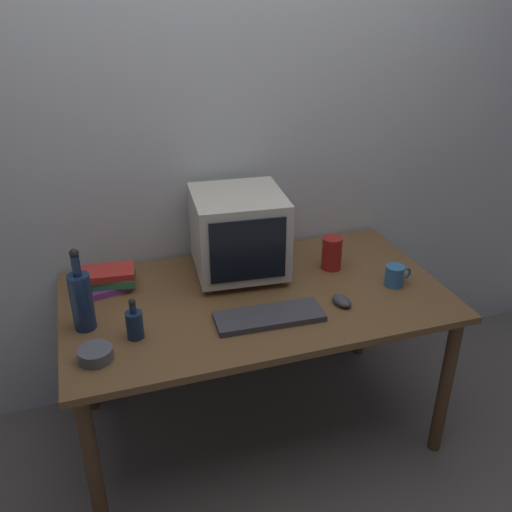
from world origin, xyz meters
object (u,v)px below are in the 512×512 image
object	(u,v)px
crt_monitor	(239,233)
bottle_short	(134,323)
metal_canister	(332,253)
bottle_tall	(82,299)
cd_spindle	(96,354)
mug	(395,276)
keyboard	(269,317)
book_stack	(109,279)
computer_mouse	(342,301)

from	to	relation	value
crt_monitor	bottle_short	bearing A→B (deg)	-144.47
crt_monitor	metal_canister	distance (m)	0.43
bottle_tall	bottle_short	distance (m)	0.22
bottle_short	cd_spindle	bearing A→B (deg)	-148.19
mug	crt_monitor	bearing A→B (deg)	152.54
keyboard	cd_spindle	world-z (taller)	cd_spindle
book_stack	cd_spindle	xyz separation A→B (m)	(-0.09, -0.48, -0.03)
computer_mouse	metal_canister	xyz separation A→B (m)	(0.09, 0.30, 0.06)
bottle_tall	metal_canister	world-z (taller)	bottle_tall
crt_monitor	bottle_tall	distance (m)	0.72
bottle_tall	book_stack	bearing A→B (deg)	67.40
mug	keyboard	bearing A→B (deg)	-171.85
cd_spindle	metal_canister	bearing A→B (deg)	18.91
bottle_tall	cd_spindle	bearing A→B (deg)	-83.61
book_stack	metal_canister	size ratio (longest dim) A/B	1.58
computer_mouse	bottle_tall	distance (m)	1.01
cd_spindle	metal_canister	distance (m)	1.12
computer_mouse	book_stack	distance (m)	0.97
book_stack	metal_canister	world-z (taller)	metal_canister
computer_mouse	bottle_short	bearing A→B (deg)	166.59
computer_mouse	cd_spindle	xyz separation A→B (m)	(-0.96, -0.06, 0.00)
keyboard	metal_canister	distance (m)	0.51
keyboard	book_stack	size ratio (longest dim) A/B	1.78
bottle_short	bottle_tall	bearing A→B (deg)	144.93
bottle_short	book_stack	world-z (taller)	bottle_short
crt_monitor	bottle_tall	size ratio (longest dim) A/B	1.25
computer_mouse	cd_spindle	distance (m)	0.97
bottle_tall	cd_spindle	distance (m)	0.24
computer_mouse	metal_canister	bearing A→B (deg)	61.84
crt_monitor	computer_mouse	distance (m)	0.53
keyboard	mug	distance (m)	0.60
mug	metal_canister	xyz separation A→B (m)	(-0.19, 0.22, 0.03)
keyboard	metal_canister	bearing A→B (deg)	40.09
metal_canister	cd_spindle	bearing A→B (deg)	-161.09
bottle_tall	cd_spindle	xyz separation A→B (m)	(0.02, -0.21, -0.10)
computer_mouse	metal_canister	world-z (taller)	metal_canister
computer_mouse	book_stack	xyz separation A→B (m)	(-0.88, 0.41, 0.03)
cd_spindle	book_stack	bearing A→B (deg)	79.71
crt_monitor	metal_canister	xyz separation A→B (m)	(0.41, -0.09, -0.12)
bottle_short	keyboard	bearing A→B (deg)	-4.49
metal_canister	keyboard	bearing A→B (deg)	-142.45
keyboard	metal_canister	size ratio (longest dim) A/B	2.80
metal_canister	bottle_tall	bearing A→B (deg)	-172.13
cd_spindle	bottle_short	bearing A→B (deg)	31.81
crt_monitor	book_stack	world-z (taller)	crt_monitor
keyboard	computer_mouse	world-z (taller)	computer_mouse
bottle_tall	mug	world-z (taller)	bottle_tall
crt_monitor	metal_canister	world-z (taller)	crt_monitor
crt_monitor	mug	size ratio (longest dim) A/B	3.46
bottle_tall	book_stack	world-z (taller)	bottle_tall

